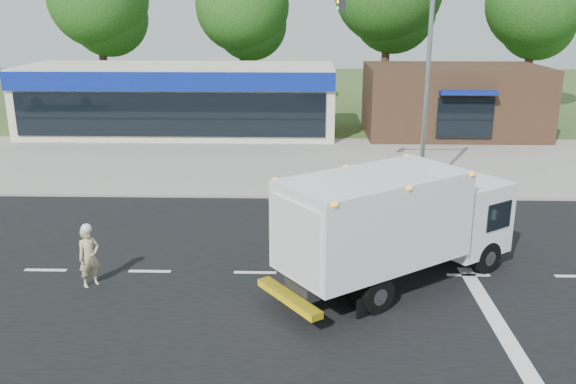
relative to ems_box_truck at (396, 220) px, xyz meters
The scene contains 11 objects.
ground 2.09m from the ems_box_truck, 143.37° to the left, with size 120.00×120.00×0.00m, color #385123.
road_asphalt 2.08m from the ems_box_truck, 143.37° to the left, with size 60.00×14.00×0.02m, color black.
sidewalk 9.00m from the ems_box_truck, 95.16° to the left, with size 60.00×2.40×0.12m, color gray.
parking_apron 14.73m from the ems_box_truck, 93.11° to the left, with size 60.00×9.00×0.02m, color gray.
lane_markings 2.05m from the ems_box_truck, 53.78° to the right, with size 55.20×7.00×0.01m.
ems_box_truck is the anchor object (origin of this frame).
emergency_worker 8.21m from the ems_box_truck, behind, with size 0.71×0.71×1.77m.
retail_strip_mall 22.74m from the ems_box_truck, 115.51° to the left, with size 18.00×6.20×4.00m.
brown_storefront 21.49m from the ems_box_truck, 73.21° to the left, with size 10.00×6.70×4.00m.
traffic_signal_pole 8.89m from the ems_box_truck, 79.22° to the left, with size 3.51×0.25×8.00m.
background_trees 29.33m from the ems_box_truck, 93.26° to the left, with size 36.77×7.39×12.10m.
Camera 1 is at (-1.62, -15.79, 7.21)m, focal length 38.00 mm.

